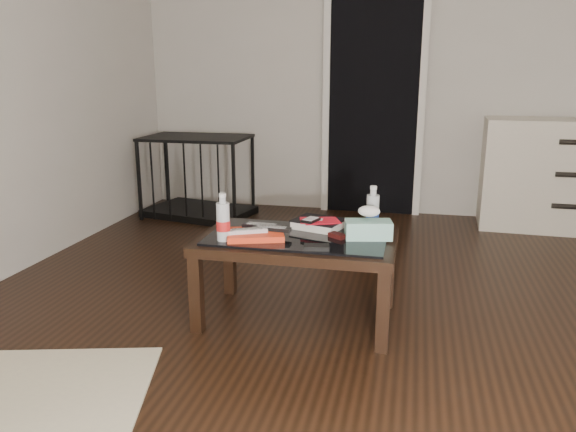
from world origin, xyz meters
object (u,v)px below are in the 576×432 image
dresser (559,175)px  tissue_box (368,230)px  water_bottle_left (223,217)px  pet_crate (198,190)px  water_bottle_right (373,208)px  textbook (318,224)px  coffee_table (298,247)px

dresser → tissue_box: (-1.36, -2.15, 0.06)m
dresser → water_bottle_left: 3.12m
dresser → pet_crate: bearing=-173.2°
dresser → tissue_box: bearing=-119.9°
water_bottle_left → water_bottle_right: 0.78m
textbook → water_bottle_left: size_ratio=1.05×
coffee_table → dresser: size_ratio=0.82×
coffee_table → water_bottle_right: bearing=26.3°
coffee_table → water_bottle_left: size_ratio=4.20×
dresser → pet_crate: size_ratio=1.21×
textbook → dresser: bearing=68.1°
water_bottle_right → dresser: bearing=55.8°
pet_crate → water_bottle_right: bearing=-34.1°
dresser → tissue_box: 2.54m
water_bottle_right → tissue_box: 0.17m
coffee_table → tissue_box: size_ratio=4.35×
water_bottle_right → textbook: bearing=-175.9°
pet_crate → textbook: size_ratio=4.03×
tissue_box → textbook: bearing=142.8°
water_bottle_left → tissue_box: bearing=15.6°
water_bottle_left → textbook: bearing=37.6°
coffee_table → water_bottle_left: water_bottle_left is taller
coffee_table → pet_crate: size_ratio=0.99×
pet_crate → textbook: 2.29m
coffee_table → textbook: 0.20m
coffee_table → water_bottle_left: bearing=-154.2°
textbook → water_bottle_left: bearing=-125.3°
pet_crate → water_bottle_left: 2.36m
dresser → textbook: (-1.64, -2.02, 0.03)m
coffee_table → pet_crate: 2.36m
pet_crate → water_bottle_left: size_ratio=4.23×
coffee_table → textbook: bearing=63.2°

